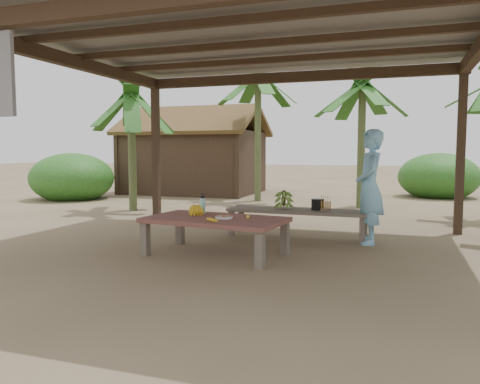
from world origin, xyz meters
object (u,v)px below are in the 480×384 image
(water_flask, at_px, (203,205))
(ripe_banana_bunch, at_px, (194,209))
(work_table, at_px, (215,222))
(plate, at_px, (224,217))
(woman, at_px, (370,187))
(bench, at_px, (297,213))
(cooking_pot, at_px, (318,205))

(water_flask, bearing_deg, ripe_banana_bunch, -112.11)
(work_table, height_order, plate, plate)
(woman, bearing_deg, work_table, -63.27)
(bench, xyz_separation_m, cooking_pot, (0.32, 0.02, 0.14))
(water_flask, height_order, cooking_pot, water_flask)
(woman, bearing_deg, bench, -109.56)
(plate, distance_m, cooking_pot, 1.93)
(work_table, relative_size, woman, 1.13)
(plate, xyz_separation_m, cooking_pot, (0.94, 1.68, 0.01))
(bench, height_order, cooking_pot, cooking_pot)
(ripe_banana_bunch, bearing_deg, bench, 51.77)
(work_table, relative_size, bench, 0.86)
(bench, distance_m, water_flask, 1.70)
(bench, bearing_deg, cooking_pot, 4.65)
(water_flask, relative_size, woman, 0.17)
(plate, relative_size, woman, 0.14)
(ripe_banana_bunch, height_order, cooking_pot, ripe_banana_bunch)
(bench, distance_m, ripe_banana_bunch, 1.85)
(water_flask, height_order, woman, woman)
(ripe_banana_bunch, xyz_separation_m, plate, (0.52, -0.22, -0.06))
(bench, bearing_deg, ripe_banana_bunch, -127.15)
(water_flask, bearing_deg, bench, 50.28)
(work_table, xyz_separation_m, ripe_banana_bunch, (-0.37, 0.17, 0.14))
(bench, xyz_separation_m, plate, (-0.62, -1.66, 0.12))
(work_table, distance_m, woman, 2.40)
(cooking_pot, distance_m, woman, 0.87)
(woman, bearing_deg, plate, -60.06)
(work_table, distance_m, ripe_banana_bunch, 0.43)
(work_table, bearing_deg, bench, 71.55)
(woman, bearing_deg, ripe_banana_bunch, -71.33)
(work_table, relative_size, plate, 8.30)
(work_table, xyz_separation_m, cooking_pot, (1.08, 1.63, 0.10))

